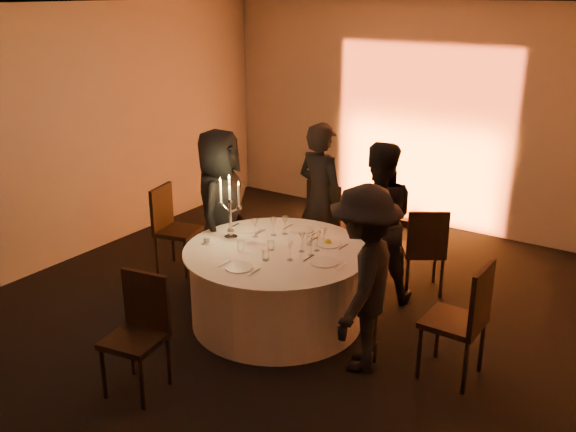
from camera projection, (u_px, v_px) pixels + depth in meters
The scene contains 34 objects.
floor at pixel (277, 320), 6.43m from camera, with size 7.00×7.00×0.00m, color black.
ceiling at pixel (275, 6), 5.42m from camera, with size 7.00×7.00×0.00m, color silver.
wall_back at pixel (423, 116), 8.67m from camera, with size 7.00×7.00×0.00m, color #BBB6AE.
wall_left at pixel (65, 137), 7.48m from camera, with size 7.00×7.00×0.00m, color #BBB6AE.
uplighter_fixture at pixel (407, 223), 8.92m from camera, with size 0.25×0.12×0.10m, color black.
banquet_table at pixel (277, 285), 6.30m from camera, with size 1.80×1.80×0.77m.
chair_left at pixel (171, 223), 7.42m from camera, with size 0.53×0.53×1.00m.
chair_back_left at pixel (330, 219), 7.44m from camera, with size 0.53×0.53×1.07m.
chair_back_right at pixel (425, 246), 6.82m from camera, with size 0.59×0.59×0.97m.
chair_right at pixel (465, 315), 5.28m from camera, with size 0.47×0.47×1.06m.
chair_front at pixel (140, 326), 5.19m from camera, with size 0.50×0.50×0.99m.
guest_left at pixel (220, 209), 6.93m from camera, with size 0.86×0.56×1.77m, color black.
guest_back_left at pixel (321, 199), 7.29m from camera, with size 0.64×0.42×1.76m, color black.
guest_back_right at pixel (377, 223), 6.62m from camera, with size 0.83×0.65×1.71m, color black.
guest_right at pixel (363, 280), 5.40m from camera, with size 1.07×0.61×1.65m, color black.
plate_left at pixel (247, 229), 6.67m from camera, with size 0.36×0.29×0.01m.
plate_back_left at pixel (302, 230), 6.64m from camera, with size 0.36×0.25×0.01m.
plate_back_right at pixel (328, 242), 6.29m from camera, with size 0.35×0.28×0.08m.
plate_right at pixel (324, 262), 5.86m from camera, with size 0.36×0.26×0.01m.
plate_front at pixel (239, 267), 5.75m from camera, with size 0.36×0.25×0.01m.
coffee_cup at pixel (207, 240), 6.30m from camera, with size 0.11×0.11×0.07m.
candelabra at pixel (230, 216), 6.36m from camera, with size 0.28×0.13×0.67m.
wine_glass_a at pixel (255, 224), 6.43m from camera, with size 0.07×0.07×0.19m.
wine_glass_b at pixel (290, 246), 5.87m from camera, with size 0.07×0.07×0.19m.
wine_glass_c at pixel (324, 234), 6.18m from camera, with size 0.07×0.07×0.19m.
wine_glass_d at pixel (317, 237), 6.09m from camera, with size 0.07×0.07×0.19m.
wine_glass_e at pixel (285, 221), 6.50m from camera, with size 0.07×0.07×0.19m.
wine_glass_f at pixel (302, 238), 6.07m from camera, with size 0.07×0.07×0.19m.
wine_glass_g at pixel (312, 242), 5.98m from camera, with size 0.07×0.07×0.19m.
wine_glass_h at pixel (273, 223), 6.47m from camera, with size 0.07×0.07×0.19m.
tumbler_a at pixel (266, 256), 5.91m from camera, with size 0.07×0.07×0.09m, color white.
tumbler_b at pixel (241, 246), 6.12m from camera, with size 0.07×0.07×0.09m, color white.
tumbler_c at pixel (271, 246), 6.13m from camera, with size 0.07×0.07×0.09m, color white.
tumbler_d at pixel (309, 241), 6.26m from camera, with size 0.07×0.07×0.09m, color white.
Camera 1 is at (3.24, -4.69, 3.15)m, focal length 40.00 mm.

